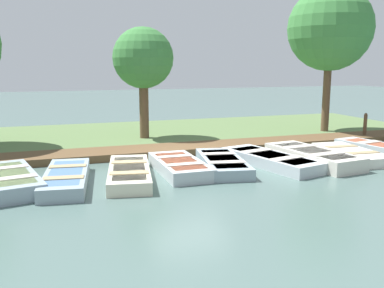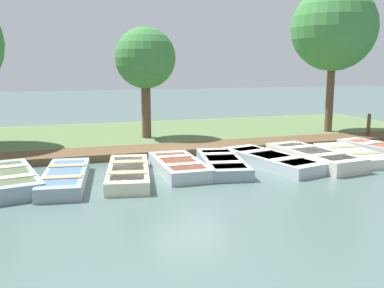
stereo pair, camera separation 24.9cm
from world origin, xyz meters
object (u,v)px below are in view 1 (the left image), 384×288
at_px(rowboat_2, 66,178).
at_px(rowboat_8, 351,154).
at_px(mooring_post_far, 365,127).
at_px(park_tree_center, 330,29).
at_px(rowboat_4, 180,166).
at_px(rowboat_6, 271,160).
at_px(rowboat_1, 8,180).
at_px(rowboat_7, 312,156).
at_px(rowboat_3, 129,173).
at_px(rowboat_5, 223,163).
at_px(park_tree_left, 143,59).

xyz_separation_m(rowboat_2, rowboat_8, (-0.16, 8.79, -0.01)).
xyz_separation_m(mooring_post_far, park_tree_center, (-1.74, -0.63, 3.89)).
xyz_separation_m(rowboat_4, rowboat_6, (0.05, 2.86, -0.01)).
relative_size(rowboat_1, rowboat_4, 1.16).
bearing_deg(rowboat_2, rowboat_7, 98.04).
height_order(rowboat_3, rowboat_8, rowboat_3).
bearing_deg(rowboat_1, park_tree_center, 97.96).
distance_m(rowboat_2, rowboat_4, 3.08).
distance_m(rowboat_2, rowboat_7, 7.26).
xyz_separation_m(rowboat_1, rowboat_5, (-0.13, 5.74, -0.03)).
relative_size(rowboat_1, mooring_post_far, 2.92).
relative_size(rowboat_7, mooring_post_far, 3.09).
xyz_separation_m(rowboat_4, park_tree_left, (-5.12, 0.16, 3.00)).
relative_size(rowboat_2, rowboat_8, 1.12).
distance_m(rowboat_4, mooring_post_far, 8.93).
bearing_deg(rowboat_4, mooring_post_far, 107.13).
bearing_deg(park_tree_left, rowboat_1, -41.23).
bearing_deg(rowboat_3, rowboat_8, 101.71).
relative_size(rowboat_7, rowboat_8, 1.16).
relative_size(rowboat_2, rowboat_4, 1.19).
relative_size(rowboat_2, mooring_post_far, 2.98).
relative_size(rowboat_6, mooring_post_far, 3.27).
distance_m(rowboat_1, rowboat_4, 4.43).
relative_size(rowboat_2, rowboat_3, 0.98).
bearing_deg(rowboat_1, rowboat_3, 75.23).
xyz_separation_m(rowboat_2, park_tree_center, (-4.58, 10.98, 4.27)).
distance_m(rowboat_3, mooring_post_far, 10.41).
bearing_deg(rowboat_7, rowboat_8, 87.58).
bearing_deg(rowboat_1, rowboat_5, 79.53).
bearing_deg(park_tree_left, mooring_post_far, 73.13).
bearing_deg(park_tree_center, rowboat_3, -63.98).
xyz_separation_m(rowboat_7, park_tree_center, (-4.54, 3.72, 4.23)).
height_order(rowboat_7, park_tree_center, park_tree_center).
bearing_deg(rowboat_2, rowboat_5, 101.50).
height_order(rowboat_5, mooring_post_far, mooring_post_far).
xyz_separation_m(rowboat_4, rowboat_5, (-0.02, 1.31, -0.02)).
height_order(rowboat_3, rowboat_4, rowboat_4).
bearing_deg(park_tree_center, park_tree_left, -95.94).
distance_m(rowboat_5, rowboat_7, 2.89).
bearing_deg(rowboat_1, rowboat_4, 79.61).
xyz_separation_m(rowboat_7, rowboat_8, (-0.12, 1.53, -0.06)).
bearing_deg(rowboat_6, mooring_post_far, 101.19).
height_order(rowboat_5, rowboat_8, rowboat_5).
bearing_deg(rowboat_3, rowboat_7, 100.79).
bearing_deg(park_tree_center, rowboat_1, -70.28).
bearing_deg(rowboat_2, park_tree_center, 120.42).
height_order(mooring_post_far, park_tree_center, park_tree_center).
height_order(rowboat_1, rowboat_4, rowboat_1).
bearing_deg(rowboat_6, rowboat_7, 68.66).
distance_m(rowboat_8, park_tree_center, 6.53).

